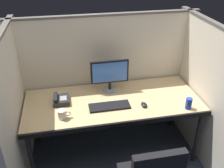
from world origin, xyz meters
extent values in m
cube|color=beige|center=(0.00, 0.74, 0.78)|extent=(2.20, 0.05, 1.55)
cube|color=#605B56|center=(0.00, 0.74, 1.56)|extent=(2.21, 0.06, 0.02)
cube|color=beige|center=(-0.99, 0.20, 0.78)|extent=(0.05, 1.40, 1.55)
cube|color=beige|center=(0.99, 0.20, 0.78)|extent=(0.05, 1.40, 1.55)
cube|color=#605B56|center=(0.99, 0.20, 1.56)|extent=(0.06, 1.41, 0.02)
cube|color=tan|center=(0.00, 0.30, 0.72)|extent=(1.90, 0.80, 0.04)
cube|color=black|center=(0.00, -0.09, 0.72)|extent=(1.90, 0.02, 0.05)
cylinder|color=black|center=(-0.89, -0.04, 0.35)|extent=(0.04, 0.04, 0.70)
cylinder|color=black|center=(0.89, -0.04, 0.35)|extent=(0.04, 0.04, 0.70)
cylinder|color=black|center=(-0.89, 0.64, 0.35)|extent=(0.04, 0.04, 0.70)
cylinder|color=black|center=(0.89, 0.64, 0.35)|extent=(0.04, 0.04, 0.70)
cylinder|color=gray|center=(0.01, 0.53, 0.75)|extent=(0.17, 0.17, 0.01)
cylinder|color=black|center=(0.01, 0.53, 0.80)|extent=(0.03, 0.03, 0.09)
cube|color=black|center=(0.01, 0.53, 0.98)|extent=(0.43, 0.03, 0.27)
cube|color=#3F72D8|center=(0.01, 0.51, 0.98)|extent=(0.39, 0.01, 0.23)
cube|color=black|center=(-0.06, 0.19, 0.75)|extent=(0.43, 0.15, 0.02)
ellipsoid|color=black|center=(0.30, 0.13, 0.76)|extent=(0.06, 0.10, 0.03)
cylinder|color=#59595B|center=(0.30, 0.15, 0.77)|extent=(0.01, 0.01, 0.01)
cylinder|color=silver|center=(-0.55, 0.09, 0.79)|extent=(0.08, 0.08, 0.09)
torus|color=silver|center=(-0.49, 0.09, 0.79)|extent=(0.06, 0.01, 0.06)
cube|color=black|center=(-0.55, 0.37, 0.77)|extent=(0.17, 0.19, 0.06)
cube|color=black|center=(-0.61, 0.37, 0.81)|extent=(0.04, 0.17, 0.03)
cube|color=gray|center=(-0.53, 0.36, 0.80)|extent=(0.07, 0.09, 0.00)
cylinder|color=#263FB2|center=(0.74, 0.01, 0.80)|extent=(0.07, 0.07, 0.12)
camera|label=1|loc=(-0.45, -1.93, 2.26)|focal=40.08mm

